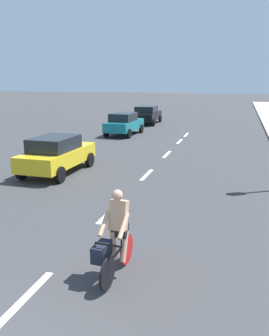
% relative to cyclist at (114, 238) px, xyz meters
% --- Properties ---
extents(ground_plane, '(160.00, 160.00, 0.00)m').
position_rel_cyclist_xyz_m(ground_plane, '(-1.33, 16.13, -0.83)').
color(ground_plane, '#38383A').
extents(lane_stripe_1, '(0.16, 1.80, 0.01)m').
position_rel_cyclist_xyz_m(lane_stripe_1, '(-1.33, -1.16, -0.83)').
color(lane_stripe_1, white).
rests_on(lane_stripe_1, ground).
extents(lane_stripe_2, '(0.16, 1.80, 0.01)m').
position_rel_cyclist_xyz_m(lane_stripe_2, '(-1.33, 3.30, -0.83)').
color(lane_stripe_2, white).
rests_on(lane_stripe_2, ground).
extents(lane_stripe_3, '(0.16, 1.80, 0.01)m').
position_rel_cyclist_xyz_m(lane_stripe_3, '(-1.33, 7.88, -0.83)').
color(lane_stripe_3, white).
rests_on(lane_stripe_3, ground).
extents(lane_stripe_4, '(0.16, 1.80, 0.01)m').
position_rel_cyclist_xyz_m(lane_stripe_4, '(-1.33, 12.24, -0.83)').
color(lane_stripe_4, white).
rests_on(lane_stripe_4, ground).
extents(lane_stripe_5, '(0.16, 1.80, 0.01)m').
position_rel_cyclist_xyz_m(lane_stripe_5, '(-1.33, 16.42, -0.83)').
color(lane_stripe_5, white).
rests_on(lane_stripe_5, ground).
extents(lane_stripe_6, '(0.16, 1.80, 0.01)m').
position_rel_cyclist_xyz_m(lane_stripe_6, '(-1.33, 19.40, -0.83)').
color(lane_stripe_6, white).
rests_on(lane_stripe_6, ground).
extents(cyclist, '(0.63, 1.71, 1.82)m').
position_rel_cyclist_xyz_m(cyclist, '(0.00, 0.00, 0.00)').
color(cyclist, black).
rests_on(cyclist, ground).
extents(parked_car_yellow, '(1.95, 4.09, 1.57)m').
position_rel_cyclist_xyz_m(parked_car_yellow, '(-5.05, 7.14, 0.01)').
color(parked_car_yellow, gold).
rests_on(parked_car_yellow, ground).
extents(parked_car_teal, '(2.01, 4.04, 1.57)m').
position_rel_cyclist_xyz_m(parked_car_teal, '(-5.57, 18.08, 0.01)').
color(parked_car_teal, '#14727A').
rests_on(parked_car_teal, ground).
extents(parked_car_black, '(2.13, 4.45, 1.57)m').
position_rel_cyclist_xyz_m(parked_car_black, '(-5.65, 24.92, 0.01)').
color(parked_car_black, black).
rests_on(parked_car_black, ground).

